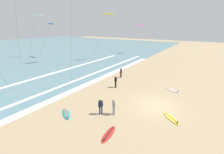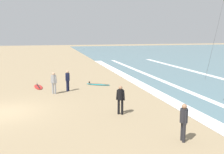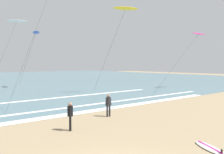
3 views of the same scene
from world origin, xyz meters
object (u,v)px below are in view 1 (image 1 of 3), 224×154
object	(u,v)px
surfer_left_far	(101,105)
kite_blue_low_near	(51,24)
surfboard_foreground_flat	(171,118)
surfer_left_near	(116,81)
surfboard_right_spare	(173,90)
kite_white_distant_high	(36,16)
surfer_right_near	(114,105)
kite_yellow_far_right	(109,14)
surfer_background_far	(121,72)
surfboard_left_pile	(109,134)
kite_magenta_high_right	(141,25)
surfboard_near_water	(66,114)

from	to	relation	value
surfer_left_far	kite_blue_low_near	size ratio (longest dim) A/B	0.19
surfboard_foreground_flat	surfer_left_near	bearing A→B (deg)	65.93
surfboard_right_spare	kite_white_distant_high	world-z (taller)	kite_white_distant_high
surfer_left_far	surfer_right_near	world-z (taller)	same
kite_blue_low_near	kite_yellow_far_right	xyz separation A→B (m)	(5.10, -14.24, 2.02)
surfer_left_far	kite_yellow_far_right	size ratio (longest dim) A/B	0.15
surfer_background_far	kite_white_distant_high	bearing A→B (deg)	82.46
surfer_right_near	surfboard_right_spare	size ratio (longest dim) A/B	0.75
surfer_left_near	surfboard_left_pile	size ratio (longest dim) A/B	0.74
surfer_left_near	surfboard_left_pile	bearing A→B (deg)	-151.53
surfboard_foreground_flat	surfboard_right_spare	bearing A→B (deg)	11.52
surfer_right_near	surfer_left_near	bearing A→B (deg)	30.28
surfer_left_near	surfboard_foreground_flat	bearing A→B (deg)	-114.07
surfer_right_near	surfer_left_far	bearing A→B (deg)	121.47
surfboard_left_pile	kite_white_distant_high	distance (m)	37.70
surfer_right_near	kite_blue_low_near	bearing A→B (deg)	61.89
surfer_left_far	surfboard_left_pile	xyz separation A→B (m)	(-2.00, -2.24, -0.91)
surfer_left_near	surfer_left_far	bearing A→B (deg)	-160.06
surfer_left_near	surfer_right_near	bearing A→B (deg)	-149.72
surfboard_left_pile	surfboard_right_spare	distance (m)	11.71
kite_magenta_high_right	kite_yellow_far_right	size ratio (longest dim) A/B	1.11
surfer_left_far	kite_magenta_high_right	xyz separation A→B (m)	(33.99, 10.89, 7.17)
surfer_left_near	kite_magenta_high_right	xyz separation A→B (m)	(27.55, 8.55, 7.17)
surfboard_left_pile	kite_blue_low_near	world-z (taller)	kite_blue_low_near
surfboard_right_spare	kite_white_distant_high	size ratio (longest dim) A/B	0.20
surfboard_near_water	kite_white_distant_high	bearing A→B (deg)	60.16
surfboard_left_pile	surfer_right_near	bearing A→B (deg)	24.30
surfer_left_far	kite_magenta_high_right	size ratio (longest dim) A/B	0.14
surfboard_left_pile	kite_magenta_high_right	world-z (taller)	kite_magenta_high_right
surfboard_near_water	kite_yellow_far_right	bearing A→B (deg)	24.26
surfer_left_near	surfer_left_far	xyz separation A→B (m)	(-6.44, -2.34, 0.00)
surfer_left_near	surfer_background_far	size ratio (longest dim) A/B	1.00
kite_magenta_high_right	kite_white_distant_high	world-z (taller)	kite_white_distant_high
surfboard_left_pile	kite_magenta_high_right	xyz separation A→B (m)	(35.99, 13.13, 8.08)
surfboard_foreground_flat	surfboard_near_water	world-z (taller)	same
kite_blue_low_near	kite_white_distant_high	distance (m)	4.06
kite_blue_low_near	kite_magenta_high_right	distance (m)	24.47
surfer_left_near	surfboard_left_pile	distance (m)	9.65
surfer_left_near	surfboard_near_water	distance (m)	8.31
surfboard_left_pile	kite_yellow_far_right	xyz separation A→B (m)	(22.82, 15.17, 10.34)
surfer_right_near	surfboard_foreground_flat	world-z (taller)	surfer_right_near
surfboard_left_pile	kite_magenta_high_right	size ratio (longest dim) A/B	0.18
surfboard_left_pile	kite_yellow_far_right	distance (m)	29.29
surfboard_foreground_flat	kite_magenta_high_right	bearing A→B (deg)	28.12
kite_blue_low_near	kite_magenta_high_right	world-z (taller)	kite_blue_low_near
surfer_background_far	surfer_right_near	distance (m)	11.01
surfboard_near_water	surfer_left_near	bearing A→B (deg)	-2.73
surfer_right_near	surfboard_right_spare	xyz separation A→B (m)	(8.86, -3.36, -0.91)
surfboard_left_pile	surfboard_right_spare	bearing A→B (deg)	-10.67
surfboard_left_pile	surfboard_foreground_flat	bearing A→B (deg)	-36.22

